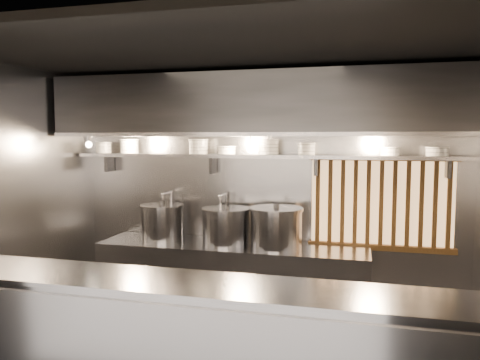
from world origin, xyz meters
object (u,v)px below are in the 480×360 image
at_px(stock_pot_mid, 276,227).
at_px(stock_pot_right, 226,226).
at_px(heat_lamp, 87,139).
at_px(pendant_bulb, 251,149).
at_px(stock_pot_left, 162,222).

distance_m(stock_pot_mid, stock_pot_right, 0.57).
bearing_deg(stock_pot_mid, heat_lamp, -172.80).
relative_size(pendant_bulb, stock_pot_left, 0.35).
bearing_deg(stock_pot_left, stock_pot_right, -2.78).
distance_m(stock_pot_left, stock_pot_right, 0.78).
xyz_separation_m(heat_lamp, stock_pot_right, (1.53, 0.28, -0.96)).
height_order(heat_lamp, stock_pot_mid, heat_lamp).
bearing_deg(pendant_bulb, stock_pot_left, -178.50).
height_order(stock_pot_left, stock_pot_right, stock_pot_left).
xyz_separation_m(heat_lamp, pendant_bulb, (1.80, 0.35, -0.11)).
xyz_separation_m(stock_pot_left, stock_pot_right, (0.78, -0.04, -0.00)).
bearing_deg(stock_pot_left, stock_pot_mid, -2.39).
relative_size(heat_lamp, stock_pot_left, 0.66).
distance_m(pendant_bulb, stock_pot_mid, 0.90).
bearing_deg(stock_pot_right, pendant_bulb, 13.75).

